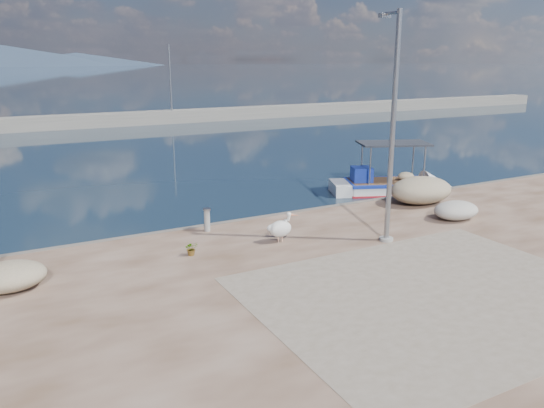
{
  "coord_description": "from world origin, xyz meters",
  "views": [
    {
      "loc": [
        -8.25,
        -11.68,
        6.09
      ],
      "look_at": [
        0.0,
        3.8,
        1.3
      ],
      "focal_mm": 35.0,
      "sensor_mm": 36.0,
      "label": 1
    }
  ],
  "objects": [
    {
      "name": "boat_right",
      "position": [
        8.16,
        7.24,
        0.22
      ],
      "size": [
        6.06,
        3.93,
        2.78
      ],
      "rotation": [
        0.0,
        0.0,
        -0.39
      ],
      "color": "white",
      "rests_on": "ground"
    },
    {
      "name": "pelican",
      "position": [
        -0.53,
        2.21,
        0.96
      ],
      "size": [
        1.03,
        0.68,
        0.98
      ],
      "rotation": [
        0.0,
        0.0,
        -0.34
      ],
      "color": "tan",
      "rests_on": "quay"
    },
    {
      "name": "quay",
      "position": [
        0.0,
        -6.0,
        0.25
      ],
      "size": [
        44.0,
        22.0,
        0.5
      ],
      "primitive_type": "cube",
      "color": "#4F3522",
      "rests_on": "ground"
    },
    {
      "name": "net_pile_b",
      "position": [
        -8.29,
        2.27,
        0.85
      ],
      "size": [
        1.82,
        1.41,
        0.71
      ],
      "primitive_type": "ellipsoid",
      "color": "#C1AF8F",
      "rests_on": "quay"
    },
    {
      "name": "net_pile_d",
      "position": [
        6.29,
        1.43,
        0.83
      ],
      "size": [
        1.75,
        1.31,
        0.65
      ],
      "primitive_type": "ellipsoid",
      "color": "#B4B0A7",
      "rests_on": "quay"
    },
    {
      "name": "potted_plant",
      "position": [
        -3.42,
        2.43,
        0.71
      ],
      "size": [
        0.43,
        0.39,
        0.42
      ],
      "primitive_type": "imported",
      "rotation": [
        0.0,
        0.0,
        -0.17
      ],
      "color": "#33722D",
      "rests_on": "quay"
    },
    {
      "name": "breakwater",
      "position": [
        -0.0,
        40.0,
        0.6
      ],
      "size": [
        120.0,
        2.2,
        7.5
      ],
      "color": "gray",
      "rests_on": "ground"
    },
    {
      "name": "bollard_near",
      "position": [
        -2.17,
        4.36,
        0.93
      ],
      "size": [
        0.26,
        0.26,
        0.79
      ],
      "color": "gray",
      "rests_on": "quay"
    },
    {
      "name": "lamp_post",
      "position": [
        2.51,
        0.78,
        3.8
      ],
      "size": [
        0.44,
        0.96,
        7.0
      ],
      "color": "gray",
      "rests_on": "quay"
    },
    {
      "name": "quay_patch",
      "position": [
        1.0,
        -3.0,
        0.5
      ],
      "size": [
        9.0,
        7.0,
        0.01
      ],
      "primitive_type": "cube",
      "color": "gray",
      "rests_on": "quay"
    },
    {
      "name": "net_pile_c",
      "position": [
        6.74,
        3.72,
        1.03
      ],
      "size": [
        2.71,
        1.94,
        1.06
      ],
      "primitive_type": "ellipsoid",
      "color": "#C1AF8F",
      "rests_on": "quay"
    },
    {
      "name": "ground",
      "position": [
        0.0,
        0.0,
        0.0
      ],
      "size": [
        1400.0,
        1400.0,
        0.0
      ],
      "primitive_type": "plane",
      "color": "#162635",
      "rests_on": "ground"
    }
  ]
}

